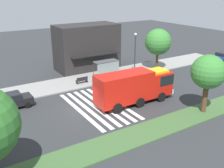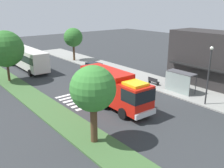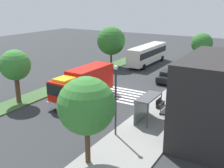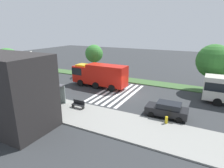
# 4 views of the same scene
# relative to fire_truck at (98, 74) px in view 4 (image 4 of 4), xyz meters

# --- Properties ---
(ground_plane) EXTENTS (120.00, 120.00, 0.00)m
(ground_plane) POSITION_rel_fire_truck_xyz_m (-5.76, 1.44, -2.06)
(ground_plane) COLOR #2D3033
(sidewalk) EXTENTS (60.00, 5.18, 0.14)m
(sidewalk) POSITION_rel_fire_truck_xyz_m (-5.76, 9.76, -1.99)
(sidewalk) COLOR gray
(sidewalk) RESTS_ON ground_plane
(median_strip) EXTENTS (60.00, 3.00, 0.14)m
(median_strip) POSITION_rel_fire_truck_xyz_m (-5.76, -5.79, -1.99)
(median_strip) COLOR #3D6033
(median_strip) RESTS_ON ground_plane
(crosswalk) EXTENTS (4.95, 10.31, 0.01)m
(crosswalk) POSITION_rel_fire_truck_xyz_m (-4.01, 1.44, -2.05)
(crosswalk) COLOR silver
(crosswalk) RESTS_ON ground_plane
(fire_truck) EXTENTS (9.42, 2.97, 3.72)m
(fire_truck) POSITION_rel_fire_truck_xyz_m (0.00, 0.00, 0.00)
(fire_truck) COLOR red
(fire_truck) RESTS_ON ground_plane
(parked_car_west) EXTENTS (4.39, 2.16, 1.67)m
(parked_car_west) POSITION_rel_fire_truck_xyz_m (-12.21, 5.97, -1.19)
(parked_car_west) COLOR black
(parked_car_west) RESTS_ON ground_plane
(bus_stop_shelter) EXTENTS (3.50, 1.40, 2.46)m
(bus_stop_shelter) POSITION_rel_fire_truck_xyz_m (1.53, 8.65, -0.17)
(bus_stop_shelter) COLOR #4C4C51
(bus_stop_shelter) RESTS_ON sidewalk
(bench_near_shelter) EXTENTS (1.60, 0.50, 0.90)m
(bench_near_shelter) POSITION_rel_fire_truck_xyz_m (-2.47, 8.65, -1.47)
(bench_near_shelter) COLOR black
(bench_near_shelter) RESTS_ON sidewalk
(street_lamp) EXTENTS (0.36, 0.36, 6.17)m
(street_lamp) POSITION_rel_fire_truck_xyz_m (5.70, 7.77, 1.72)
(street_lamp) COLOR #2D2D30
(street_lamp) RESTS_ON sidewalk
(storefront_building) EXTENTS (9.67, 5.64, 7.02)m
(storefront_building) POSITION_rel_fire_truck_xyz_m (1.54, 14.76, 1.45)
(storefront_building) COLOR #282626
(storefront_building) RESTS_ON ground_plane
(sidewalk_tree_center) EXTENTS (4.01, 4.01, 6.36)m
(sidewalk_tree_center) POSITION_rel_fire_truck_xyz_m (10.33, 8.17, 2.42)
(sidewalk_tree_center) COLOR #513823
(sidewalk_tree_center) RESTS_ON sidewalk
(median_tree_far_west) EXTENTS (4.89, 4.89, 6.92)m
(median_tree_far_west) POSITION_rel_fire_truck_xyz_m (-16.13, -5.79, 2.55)
(median_tree_far_west) COLOR #47301E
(median_tree_far_west) RESTS_ON median_strip
(median_tree_west) EXTENTS (3.42, 3.42, 6.03)m
(median_tree_west) POSITION_rel_fire_truck_xyz_m (4.48, -5.79, 2.34)
(median_tree_west) COLOR #513823
(median_tree_west) RESTS_ON median_strip
(fire_hydrant) EXTENTS (0.28, 0.28, 0.70)m
(fire_hydrant) POSITION_rel_fire_truck_xyz_m (-12.53, 7.67, -1.57)
(fire_hydrant) COLOR gold
(fire_hydrant) RESTS_ON sidewalk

